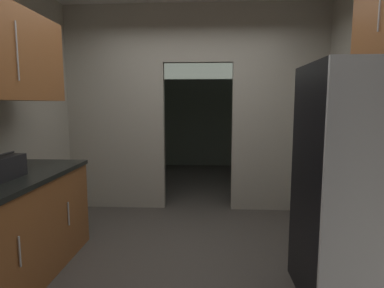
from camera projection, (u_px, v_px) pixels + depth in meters
The scene contains 6 objects.
ground at pixel (186, 265), 2.93m from camera, with size 20.00×20.00×0.00m, color #47423D.
kitchen_partition at pixel (194, 103), 4.37m from camera, with size 3.54×0.12×2.80m.
adjoining_room_shell at pixel (200, 108), 6.53m from camera, with size 3.54×3.24×2.80m.
refrigerator at pixel (364, 186), 2.31m from camera, with size 0.85×0.79×1.76m.
lower_cabinet_run at pixel (8, 231), 2.58m from camera, with size 0.69×1.73×0.89m.
boombox at pixel (3, 168), 2.48m from camera, with size 0.16×0.41×0.21m.
Camera 1 is at (0.22, -2.76, 1.48)m, focal length 29.71 mm.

